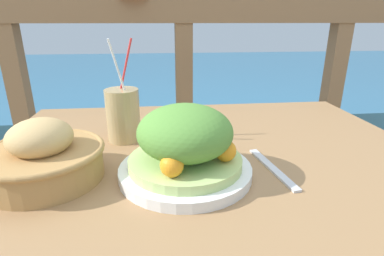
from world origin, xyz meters
name	(u,v)px	position (x,y,z in m)	size (l,w,h in m)	color
patio_table	(208,198)	(0.00, 0.00, 0.64)	(1.00, 0.84, 0.74)	#997047
railing_fence	(184,86)	(0.00, 0.69, 0.76)	(2.80, 0.08, 1.11)	brown
sea_backdrop	(169,87)	(0.00, 3.19, 0.22)	(12.00, 4.00, 0.44)	teal
salad_plate	(185,146)	(-0.06, -0.08, 0.80)	(0.25, 0.25, 0.14)	white
drink_glass	(123,115)	(-0.19, 0.12, 0.81)	(0.08, 0.08, 0.25)	tan
bread_basket	(44,157)	(-0.32, -0.07, 0.79)	(0.22, 0.22, 0.12)	#AD7F47
fork	(272,168)	(0.12, -0.07, 0.75)	(0.04, 0.18, 0.00)	silver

